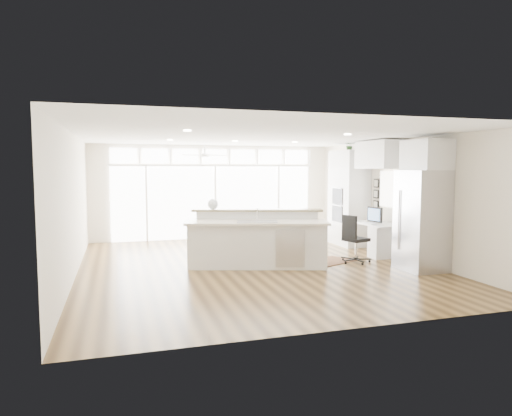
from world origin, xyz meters
name	(u,v)px	position (x,y,z in m)	size (l,w,h in m)	color
floor	(254,266)	(0.00, 0.00, -0.01)	(7.00, 8.00, 0.02)	#432D14
ceiling	(254,136)	(0.00, 0.00, 2.70)	(7.00, 8.00, 0.02)	white
wall_back	(215,192)	(0.00, 4.00, 1.35)	(7.00, 0.04, 2.70)	silver
wall_front	(345,224)	(0.00, -4.00, 1.35)	(7.00, 0.04, 2.70)	silver
wall_left	(73,206)	(-3.50, 0.00, 1.35)	(0.04, 8.00, 2.70)	silver
wall_right	(399,198)	(3.50, 0.00, 1.35)	(0.04, 8.00, 2.70)	silver
glass_wall	(215,202)	(0.00, 3.94, 1.05)	(5.80, 0.06, 2.08)	white
transom_row	(215,156)	(0.00, 3.94, 2.38)	(5.90, 0.06, 0.40)	white
desk_window	(391,189)	(3.46, 0.30, 1.55)	(0.04, 0.85, 0.85)	white
ceiling_fan	(205,151)	(-0.50, 2.80, 2.48)	(1.16, 1.16, 0.32)	white
recessed_lights	(251,138)	(0.00, 0.20, 2.68)	(3.40, 3.00, 0.02)	beige
oven_cabinet	(349,198)	(3.17, 1.80, 1.25)	(0.64, 1.20, 2.50)	white
desk_nook	(377,239)	(3.13, 0.30, 0.38)	(0.72, 1.30, 0.76)	white
upper_cabinets	(381,155)	(3.17, 0.30, 2.35)	(0.64, 1.30, 0.64)	white
refrigerator	(422,220)	(3.11, -1.35, 1.00)	(0.76, 0.90, 2.00)	#B1B1B6
fridge_cabinet	(427,155)	(3.17, -1.35, 2.30)	(0.64, 0.90, 0.60)	white
framed_photos	(376,194)	(3.46, 0.92, 1.40)	(0.06, 0.22, 0.80)	black
kitchen_island	(257,239)	(0.04, -0.12, 0.58)	(2.92, 1.10, 1.16)	white
rug	(330,261)	(1.73, -0.08, 0.01)	(0.99, 0.72, 0.01)	#3A1F12
office_chair	(356,239)	(2.21, -0.34, 0.51)	(0.54, 0.49, 1.03)	black
fishbowl	(213,204)	(-0.75, 0.54, 1.28)	(0.23, 0.23, 0.23)	white
monitor	(375,215)	(3.05, 0.30, 0.96)	(0.08, 0.48, 0.40)	black
keyboard	(368,223)	(2.88, 0.30, 0.77)	(0.12, 0.33, 0.02)	white
potted_plant	(350,146)	(3.17, 1.80, 2.61)	(0.26, 0.29, 0.23)	#2F5B27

